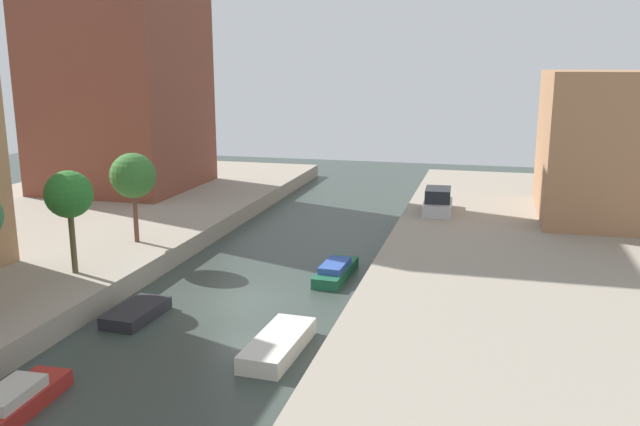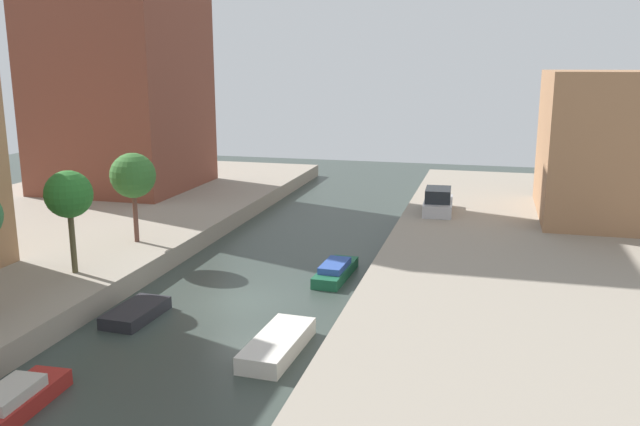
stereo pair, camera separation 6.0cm
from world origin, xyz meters
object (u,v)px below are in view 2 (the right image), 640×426
object	(u,v)px
apartment_tower_far	(117,18)
moored_boat_right_3	(335,271)
street_tree_3	(69,195)
moored_boat_left_1	(15,401)
parked_car	(438,202)
moored_boat_left_2	(136,313)
low_block_right	(632,146)
street_tree_4	(133,176)
moored_boat_right_2	(278,344)

from	to	relation	value
apartment_tower_far	moored_boat_right_3	size ratio (longest dim) A/B	5.89
moored_boat_right_3	apartment_tower_far	bearing A→B (deg)	144.19
street_tree_3	moored_boat_left_1	xyz separation A→B (m)	(4.37, -9.33, -4.11)
parked_car	moored_boat_left_2	bearing A→B (deg)	-120.01
low_block_right	moored_boat_left_1	distance (m)	34.57
street_tree_4	parked_car	world-z (taller)	street_tree_4
street_tree_4	moored_boat_left_2	xyz separation A→B (m)	(4.05, -7.24, -4.18)
street_tree_3	moored_boat_left_2	world-z (taller)	street_tree_3
low_block_right	moored_boat_right_2	distance (m)	26.35
apartment_tower_far	low_block_right	bearing A→B (deg)	-2.15
street_tree_4	moored_boat_left_1	world-z (taller)	street_tree_4
moored_boat_right_2	moored_boat_right_3	size ratio (longest dim) A/B	1.02
apartment_tower_far	street_tree_3	xyz separation A→B (m)	(8.58, -18.92, -8.60)
street_tree_3	moored_boat_left_2	distance (m)	6.17
apartment_tower_far	moored_boat_right_3	world-z (taller)	apartment_tower_far
street_tree_3	moored_boat_left_1	distance (m)	11.09
moored_boat_left_2	moored_boat_right_2	size ratio (longest dim) A/B	0.73
parked_car	low_block_right	bearing A→B (deg)	7.99
low_block_right	parked_car	distance (m)	11.64
low_block_right	moored_boat_left_2	xyz separation A→B (m)	(-21.37, -19.59, -5.03)
street_tree_3	parked_car	bearing A→B (deg)	48.05
parked_car	moored_boat_left_1	world-z (taller)	parked_car
apartment_tower_far	moored_boat_right_2	world-z (taller)	apartment_tower_far
moored_boat_left_1	parked_car	bearing A→B (deg)	68.32
low_block_right	street_tree_4	size ratio (longest dim) A/B	2.26
moored_boat_left_1	moored_boat_right_2	bearing A→B (deg)	43.27
moored_boat_right_2	street_tree_4	bearing A→B (deg)	140.07
apartment_tower_far	moored_boat_right_3	bearing A→B (deg)	-35.81
apartment_tower_far	street_tree_4	xyz separation A→B (m)	(8.58, -13.63, -8.64)
apartment_tower_far	moored_boat_right_3	xyz separation A→B (m)	(19.18, -13.84, -12.73)
low_block_right	street_tree_3	size ratio (longest dim) A/B	2.29
moored_boat_left_2	street_tree_4	bearing A→B (deg)	119.21
street_tree_4	moored_boat_left_1	bearing A→B (deg)	-73.37
street_tree_4	moored_boat_right_3	bearing A→B (deg)	-1.14
street_tree_3	moored_boat_right_2	xyz separation A→B (m)	(10.54, -3.52, -4.17)
street_tree_4	moored_boat_right_2	bearing A→B (deg)	-39.93
parked_car	moored_boat_right_3	world-z (taller)	parked_car
moored_boat_left_1	street_tree_4	bearing A→B (deg)	106.63
street_tree_4	moored_boat_right_3	size ratio (longest dim) A/B	1.12
street_tree_3	parked_car	xyz separation A→B (m)	(14.48, 16.11, -2.84)
moored_boat_right_3	moored_boat_left_2	bearing A→B (deg)	-132.98
street_tree_3	parked_car	world-z (taller)	street_tree_3
street_tree_4	moored_boat_left_2	size ratio (longest dim) A/B	1.50
moored_boat_left_1	street_tree_3	bearing A→B (deg)	115.08
parked_car	moored_boat_right_2	distance (m)	20.07
low_block_right	moored_boat_right_2	xyz separation A→B (m)	(-14.89, -21.17, -4.97)
low_block_right	parked_car	size ratio (longest dim) A/B	2.49
parked_car	moored_boat_left_2	size ratio (longest dim) A/B	1.36
moored_boat_left_1	moored_boat_right_3	size ratio (longest dim) A/B	0.92
apartment_tower_far	moored_boat_left_1	xyz separation A→B (m)	(12.95, -28.25, -12.71)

